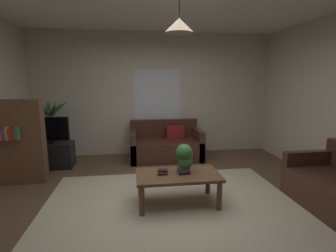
% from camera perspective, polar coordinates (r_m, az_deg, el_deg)
% --- Properties ---
extents(floor, '(5.38, 5.12, 0.02)m').
position_cam_1_polar(floor, '(3.76, 0.66, -16.96)').
color(floor, brown).
rests_on(floor, ground).
extents(rug, '(3.50, 2.82, 0.01)m').
position_cam_1_polar(rug, '(3.58, 1.17, -18.21)').
color(rug, beige).
rests_on(rug, ground).
extents(wall_back, '(5.50, 0.06, 2.75)m').
position_cam_1_polar(wall_back, '(5.93, -3.11, 7.03)').
color(wall_back, beige).
rests_on(wall_back, ground).
extents(window_pane, '(1.05, 0.01, 1.14)m').
position_cam_1_polar(window_pane, '(5.90, -2.37, 7.01)').
color(window_pane, white).
extents(couch_under_window, '(1.53, 0.84, 0.82)m').
position_cam_1_polar(couch_under_window, '(5.61, -0.49, -4.53)').
color(couch_under_window, '#47281E').
rests_on(couch_under_window, ground).
extents(coffee_table, '(1.14, 0.63, 0.44)m').
position_cam_1_polar(coffee_table, '(3.59, 2.23, -11.59)').
color(coffee_table, brown).
rests_on(coffee_table, ground).
extents(book_on_table_0, '(0.13, 0.09, 0.02)m').
position_cam_1_polar(book_on_table_0, '(3.55, -1.05, -10.51)').
color(book_on_table_0, '#387247').
rests_on(book_on_table_0, coffee_table).
extents(book_on_table_1, '(0.12, 0.11, 0.03)m').
position_cam_1_polar(book_on_table_1, '(3.54, -1.27, -10.18)').
color(book_on_table_1, '#B22D2D').
rests_on(book_on_table_1, coffee_table).
extents(book_on_table_2, '(0.15, 0.11, 0.02)m').
position_cam_1_polar(book_on_table_2, '(3.53, -1.20, -9.83)').
color(book_on_table_2, black).
rests_on(book_on_table_2, coffee_table).
extents(remote_on_table_0, '(0.17, 0.08, 0.02)m').
position_cam_1_polar(remote_on_table_0, '(3.55, 3.66, -10.53)').
color(remote_on_table_0, black).
rests_on(remote_on_table_0, coffee_table).
extents(potted_plant_on_table, '(0.25, 0.26, 0.41)m').
position_cam_1_polar(potted_plant_on_table, '(3.57, 3.75, -6.94)').
color(potted_plant_on_table, '#4C4C51').
rests_on(potted_plant_on_table, coffee_table).
extents(tv_stand, '(0.90, 0.44, 0.50)m').
position_cam_1_polar(tv_stand, '(5.56, -24.91, -5.91)').
color(tv_stand, black).
rests_on(tv_stand, ground).
extents(tv, '(0.82, 0.16, 0.51)m').
position_cam_1_polar(tv, '(5.43, -25.38, -0.78)').
color(tv, black).
rests_on(tv, tv_stand).
extents(potted_palm_corner, '(0.77, 0.84, 1.36)m').
position_cam_1_polar(potted_palm_corner, '(5.99, -24.35, -1.19)').
color(potted_palm_corner, beige).
rests_on(potted_palm_corner, ground).
extents(bookshelf_corner, '(0.70, 0.31, 1.40)m').
position_cam_1_polar(bookshelf_corner, '(4.85, -29.87, -3.04)').
color(bookshelf_corner, brown).
rests_on(bookshelf_corner, ground).
extents(pendant_lamp, '(0.38, 0.38, 0.47)m').
position_cam_1_polar(pendant_lamp, '(3.40, 2.48, 21.47)').
color(pendant_lamp, black).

